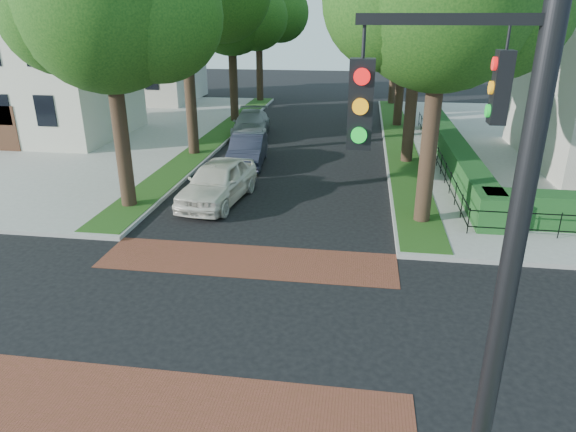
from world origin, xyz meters
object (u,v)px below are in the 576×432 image
object	(u,v)px
parked_car_front	(218,182)
parked_car_middle	(248,150)
traffic_signal	(495,217)
parked_car_rear	(251,124)

from	to	relation	value
parked_car_front	parked_car_middle	world-z (taller)	parked_car_front
traffic_signal	parked_car_middle	size ratio (longest dim) A/B	1.77
traffic_signal	parked_car_middle	xyz separation A→B (m)	(-7.19, 18.07, -3.96)
parked_car_front	parked_car_middle	bearing A→B (deg)	96.98
parked_car_middle	parked_car_rear	size ratio (longest dim) A/B	0.88
parked_car_middle	traffic_signal	bearing A→B (deg)	-73.61
parked_car_rear	parked_car_front	bearing A→B (deg)	-91.23
parked_car_front	parked_car_rear	bearing A→B (deg)	102.76
parked_car_middle	parked_car_rear	distance (m)	6.50
traffic_signal	parked_car_middle	bearing A→B (deg)	111.69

